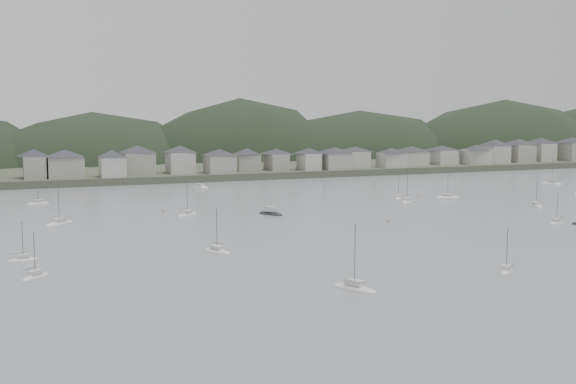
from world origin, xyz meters
name	(u,v)px	position (x,y,z in m)	size (l,w,h in m)	color
ground	(437,265)	(0.00, 0.00, 0.00)	(900.00, 900.00, 0.00)	slate
far_shore_land	(146,160)	(0.00, 295.00, 1.50)	(900.00, 250.00, 3.00)	#383D2D
forested_ridge	(164,186)	(4.83, 269.40, -11.28)	(851.55, 103.94, 102.57)	black
waterfront_town	(301,157)	(50.59, 183.34, 8.66)	(451.48, 28.46, 12.92)	gray
moored_fleet	(239,218)	(-16.63, 69.70, 0.18)	(242.65, 177.58, 13.13)	silver
motor_launch_far	(271,213)	(-5.97, 73.35, 0.29)	(6.73, 8.90, 4.01)	black
mooring_buoys	(366,211)	(21.69, 67.61, 0.15)	(148.94, 139.65, 0.70)	#CA6943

